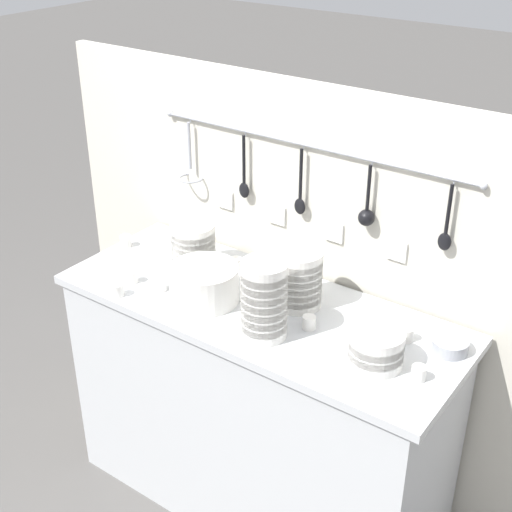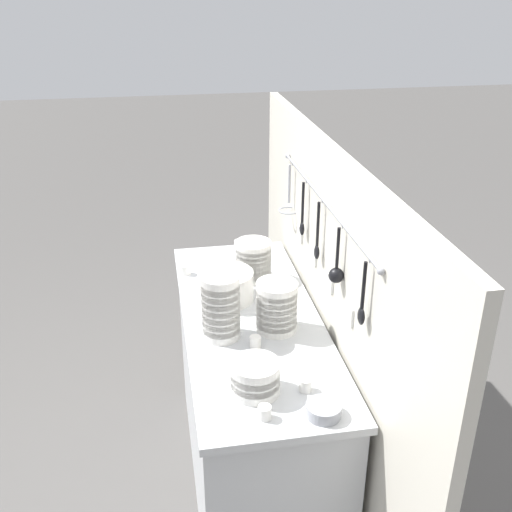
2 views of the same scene
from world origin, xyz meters
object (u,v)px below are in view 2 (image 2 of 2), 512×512
object	(u,v)px
bowl_stack_wide_centre	(253,260)
cup_mid_row	(206,266)
cup_by_caddy	(212,277)
cup_edge_near	(265,412)
steel_mixing_bowl	(324,410)
plate_stack	(226,286)
cup_centre	(238,244)
cup_front_right	(305,385)
bowl_stack_nested_right	(277,306)
cup_back_right	(186,270)
cup_front_left	(278,285)
cup_beside_plates	(255,342)
bowl_stack_tall_left	(221,307)
bowl_stack_back_corner	(255,377)

from	to	relation	value
bowl_stack_wide_centre	cup_mid_row	size ratio (longest dim) A/B	4.04
cup_by_caddy	cup_edge_near	size ratio (longest dim) A/B	1.00
cup_mid_row	steel_mixing_bowl	bearing A→B (deg)	13.74
plate_stack	cup_centre	xyz separation A→B (m)	(-0.51, 0.13, -0.04)
cup_mid_row	cup_front_right	xyz separation A→B (m)	(0.96, 0.24, 0.00)
cup_edge_near	steel_mixing_bowl	bearing A→B (deg)	84.24
bowl_stack_nested_right	cup_back_right	xyz separation A→B (m)	(-0.54, -0.32, -0.08)
cup_mid_row	cup_back_right	bearing A→B (deg)	-74.93
cup_front_left	cup_beside_plates	bearing A→B (deg)	-22.39
bowl_stack_wide_centre	bowl_stack_tall_left	xyz separation A→B (m)	(0.46, -0.20, 0.04)
cup_by_caddy	cup_back_right	bearing A→B (deg)	-129.92
steel_mixing_bowl	cup_centre	world-z (taller)	cup_centre
bowl_stack_wide_centre	cup_edge_near	size ratio (longest dim) A/B	4.04
bowl_stack_tall_left	bowl_stack_nested_right	size ratio (longest dim) A/B	1.29
cup_centre	cup_front_right	distance (m)	1.18
bowl_stack_wide_centre	cup_by_caddy	world-z (taller)	bowl_stack_wide_centre
steel_mixing_bowl	cup_front_left	bearing A→B (deg)	178.01
bowl_stack_nested_right	steel_mixing_bowl	world-z (taller)	bowl_stack_nested_right
cup_mid_row	cup_front_right	size ratio (longest dim) A/B	1.00
bowl_stack_back_corner	cup_back_right	size ratio (longest dim) A/B	3.68
steel_mixing_bowl	bowl_stack_back_corner	bearing A→B (deg)	-129.01
plate_stack	cup_back_right	size ratio (longest dim) A/B	5.27
cup_front_left	plate_stack	bearing A→B (deg)	-79.44
bowl_stack_back_corner	bowl_stack_nested_right	xyz separation A→B (m)	(-0.37, 0.15, 0.04)
plate_stack	cup_front_left	distance (m)	0.24
bowl_stack_nested_right	cup_by_caddy	bearing A→B (deg)	-155.19
cup_by_caddy	cup_beside_plates	size ratio (longest dim) A/B	1.00
bowl_stack_nested_right	cup_centre	distance (m)	0.78
bowl_stack_nested_right	cup_front_left	distance (m)	0.34
steel_mixing_bowl	bowl_stack_tall_left	bearing A→B (deg)	-152.92
cup_edge_near	bowl_stack_nested_right	bearing A→B (deg)	164.24
bowl_stack_wide_centre	cup_by_caddy	distance (m)	0.20
bowl_stack_back_corner	cup_beside_plates	xyz separation A→B (m)	(-0.26, 0.05, -0.04)
cup_front_left	cup_beside_plates	distance (m)	0.46
cup_centre	cup_edge_near	world-z (taller)	same
cup_back_right	cup_beside_plates	bearing A→B (deg)	18.31
cup_front_right	cup_mid_row	bearing A→B (deg)	-165.89
bowl_stack_tall_left	bowl_stack_nested_right	world-z (taller)	bowl_stack_tall_left
steel_mixing_bowl	plate_stack	bearing A→B (deg)	-165.44
plate_stack	cup_edge_near	distance (m)	0.78
plate_stack	cup_mid_row	size ratio (longest dim) A/B	5.27
cup_by_caddy	cup_beside_plates	xyz separation A→B (m)	(0.55, 0.10, 0.00)
plate_stack	cup_front_right	bearing A→B (deg)	15.24
bowl_stack_wide_centre	cup_edge_near	bearing A→B (deg)	-7.63
bowl_stack_wide_centre	bowl_stack_back_corner	xyz separation A→B (m)	(0.82, -0.13, -0.03)
bowl_stack_nested_right	steel_mixing_bowl	bearing A→B (deg)	4.72
cup_mid_row	cup_beside_plates	world-z (taller)	same
bowl_stack_wide_centre	bowl_stack_tall_left	size ratio (longest dim) A/B	0.69
bowl_stack_back_corner	cup_front_left	bearing A→B (deg)	162.12
cup_centre	cup_edge_near	bearing A→B (deg)	-4.81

